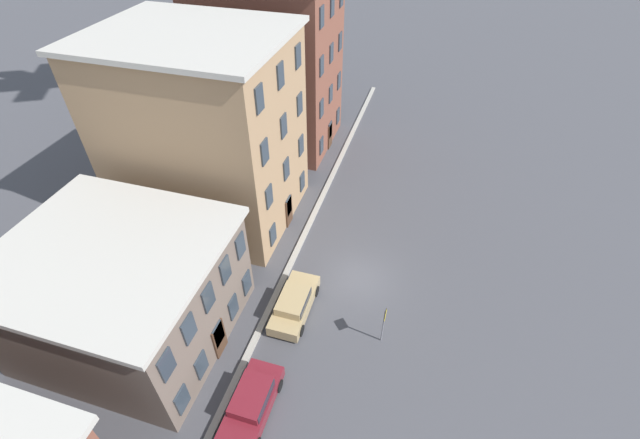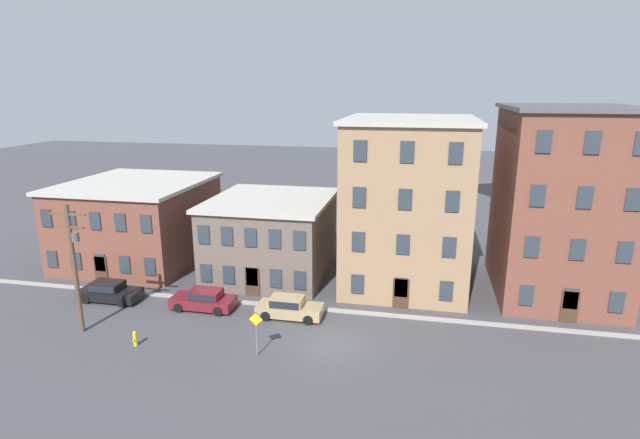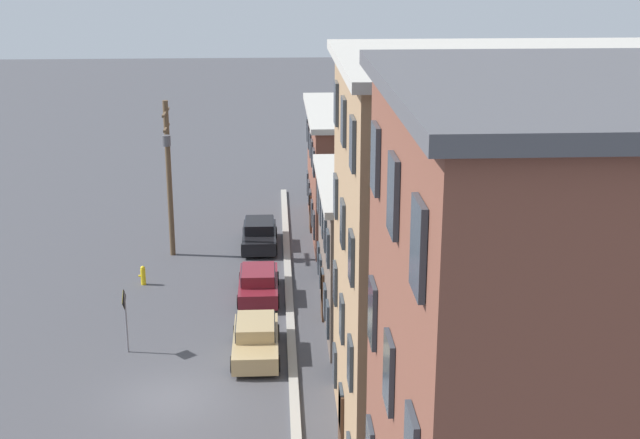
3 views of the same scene
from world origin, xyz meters
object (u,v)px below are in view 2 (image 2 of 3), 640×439
object	(u,v)px
car_maroon	(204,299)
utility_pole	(74,262)
car_tan	(289,307)
car_black	(109,291)
caution_sign	(256,327)
fire_hydrant	(135,338)

from	to	relation	value
car_maroon	utility_pole	bearing A→B (deg)	-142.80
car_maroon	car_tan	size ratio (longest dim) A/B	1.00
car_black	car_maroon	distance (m)	7.32
car_tan	caution_sign	xyz separation A→B (m)	(-0.50, -5.23, 1.08)
car_black	caution_sign	distance (m)	14.00
car_tan	fire_hydrant	bearing A→B (deg)	-145.01
car_black	fire_hydrant	size ratio (longest dim) A/B	4.58
utility_pole	fire_hydrant	distance (m)	6.05
car_black	caution_sign	bearing A→B (deg)	-21.94
car_black	caution_sign	world-z (taller)	caution_sign
utility_pole	car_tan	bearing A→B (deg)	20.67
car_tan	fire_hydrant	world-z (taller)	car_tan
utility_pole	fire_hydrant	size ratio (longest dim) A/B	8.64
utility_pole	caution_sign	bearing A→B (deg)	-2.93
car_black	utility_pole	distance (m)	6.17
fire_hydrant	car_black	bearing A→B (deg)	134.17
car_maroon	car_black	bearing A→B (deg)	-179.70
caution_sign	utility_pole	size ratio (longest dim) A/B	0.33
car_black	car_tan	size ratio (longest dim) A/B	1.00
car_maroon	fire_hydrant	size ratio (longest dim) A/B	4.58
caution_sign	fire_hydrant	world-z (taller)	caution_sign
car_maroon	car_tan	distance (m)	6.13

